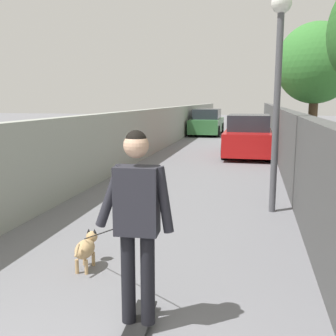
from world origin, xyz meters
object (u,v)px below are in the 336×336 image
lamp_post (279,64)px  person_skateboarder (137,213)px  car_near (248,137)px  tree_right_mid (316,64)px  car_far (207,123)px  dog (86,248)px  skateboard (139,323)px

lamp_post → person_skateboarder: 4.81m
car_near → person_skateboarder: bearing=176.4°
tree_right_mid → car_far: (9.76, 4.72, -2.54)m
dog → lamp_post: bearing=-37.1°
car_near → car_far: bearing=16.8°
car_near → skateboard: bearing=176.4°
lamp_post → dog: 4.66m
dog → car_far: size_ratio=0.34×
lamp_post → car_near: (7.73, 0.60, -2.02)m
car_near → car_far: same height
dog → person_skateboarder: bearing=-138.5°
car_far → car_near: bearing=-163.2°
skateboard → person_skateboarder: bearing=166.0°
person_skateboarder → car_near: size_ratio=0.42×
lamp_post → car_near: 8.01m
skateboard → car_near: size_ratio=0.19×
person_skateboarder → lamp_post: bearing=-17.5°
skateboard → dog: bearing=41.5°
tree_right_mid → car_far: bearing=25.8°
dog → car_far: car_far is taller
lamp_post → person_skateboarder: size_ratio=2.23×
lamp_post → car_far: lamp_post is taller
lamp_post → car_far: size_ratio=0.92×
person_skateboarder → car_far: (20.65, 1.84, -0.41)m
skateboard → person_skateboarder: person_skateboarder is taller
skateboard → dog: size_ratio=0.55×
skateboard → dog: (1.16, 1.03, 0.21)m
skateboard → car_near: car_near is taller
dog → car_far: 19.52m
lamp_post → car_far: bearing=11.1°
skateboard → lamp_post: bearing=-17.5°
tree_right_mid → skateboard: (-10.89, 2.88, -3.19)m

